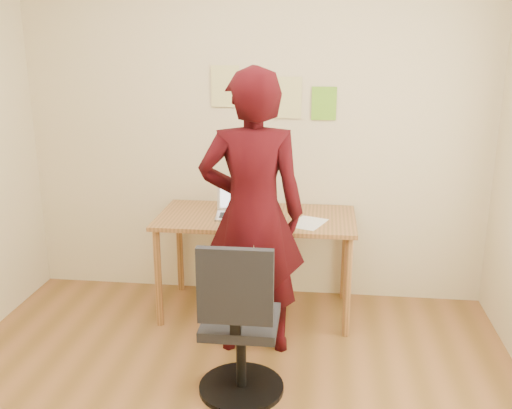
# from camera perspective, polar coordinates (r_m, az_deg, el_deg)

# --- Properties ---
(room) EXTENTS (3.58, 3.58, 2.78)m
(room) POSITION_cam_1_polar(r_m,az_deg,el_deg) (2.59, -4.90, 2.77)
(room) COLOR brown
(room) RESTS_ON ground
(desk) EXTENTS (1.40, 0.70, 0.74)m
(desk) POSITION_cam_1_polar(r_m,az_deg,el_deg) (4.09, 0.03, -2.31)
(desk) COLOR #A26A37
(desk) RESTS_ON ground
(laptop) EXTENTS (0.35, 0.32, 0.23)m
(laptop) POSITION_cam_1_polar(r_m,az_deg,el_deg) (4.07, -1.69, -0.36)
(laptop) COLOR #AFAFB7
(laptop) RESTS_ON desk
(paper_sheet) EXTENTS (0.29, 0.34, 0.00)m
(paper_sheet) POSITION_cam_1_polar(r_m,az_deg,el_deg) (3.92, 5.23, -1.85)
(paper_sheet) COLOR white
(paper_sheet) RESTS_ON desk
(phone) EXTENTS (0.07, 0.13, 0.01)m
(phone) POSITION_cam_1_polar(r_m,az_deg,el_deg) (3.84, 1.93, -2.08)
(phone) COLOR black
(phone) RESTS_ON desk
(wall_note_left) EXTENTS (0.21, 0.00, 0.30)m
(wall_note_left) POSITION_cam_1_polar(r_m,az_deg,el_deg) (4.28, -3.11, 11.73)
(wall_note_left) COLOR #DCD583
(wall_note_left) RESTS_ON room
(wall_note_mid) EXTENTS (0.21, 0.00, 0.30)m
(wall_note_mid) POSITION_cam_1_polar(r_m,az_deg,el_deg) (4.23, 3.13, 10.62)
(wall_note_mid) COLOR #DCD583
(wall_note_mid) RESTS_ON room
(wall_note_right) EXTENTS (0.18, 0.00, 0.24)m
(wall_note_right) POSITION_cam_1_polar(r_m,az_deg,el_deg) (4.23, 6.81, 10.00)
(wall_note_right) COLOR #6EB729
(wall_note_right) RESTS_ON room
(office_chair) EXTENTS (0.49, 0.49, 0.94)m
(office_chair) POSITION_cam_1_polar(r_m,az_deg,el_deg) (3.21, -1.67, -12.62)
(office_chair) COLOR black
(office_chair) RESTS_ON ground
(person) EXTENTS (0.71, 0.51, 1.81)m
(person) POSITION_cam_1_polar(r_m,az_deg,el_deg) (3.53, -0.36, -1.01)
(person) COLOR black
(person) RESTS_ON ground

